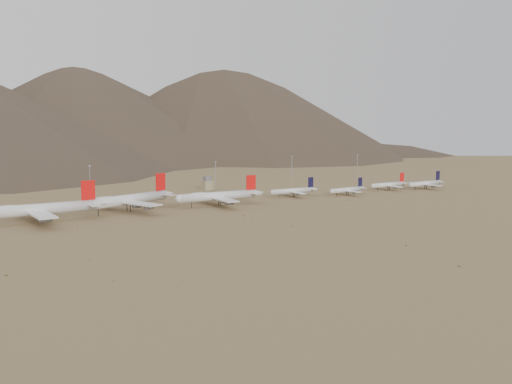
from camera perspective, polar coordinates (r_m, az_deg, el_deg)
ground at (r=389.35m, az=-0.69°, el=-1.84°), size 3000.00×3000.00×0.00m
mountain_ridge at (r=1247.57m, az=-23.23°, el=10.66°), size 4400.00×1000.00×300.00m
widebody_west at (r=364.38m, az=-20.93°, el=-1.63°), size 80.07×61.39×23.77m
widebody_centre at (r=391.77m, az=-12.75°, el=-0.75°), size 76.51×61.12×23.80m
widebody_east at (r=409.50m, az=-3.78°, el=-0.39°), size 70.68×54.32×20.98m
narrowbody_a at (r=459.03m, az=3.83°, el=0.13°), size 45.69×32.74×15.07m
narrowbody_b at (r=474.68m, az=9.16°, el=0.23°), size 41.35×29.82×13.65m
narrowbody_c at (r=516.72m, az=13.18°, el=0.72°), size 44.14×31.48×14.57m
narrowbody_d at (r=533.26m, az=16.64°, el=0.83°), size 46.73×33.62×15.42m
control_tower at (r=507.01m, az=-4.88°, el=0.83°), size 8.00×8.00×12.00m
mast_west at (r=470.88m, az=-16.27°, el=1.17°), size 2.00×0.60×25.70m
mast_centre at (r=495.45m, az=-4.06°, el=1.72°), size 2.00×0.60×25.70m
mast_east at (r=576.97m, az=3.60°, el=2.49°), size 2.00×0.60×25.70m
mast_far_east at (r=615.45m, az=10.08°, el=2.68°), size 2.00×0.60×25.70m
desert_scrub at (r=302.70m, az=5.89°, el=-4.40°), size 424.92×183.79×0.88m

